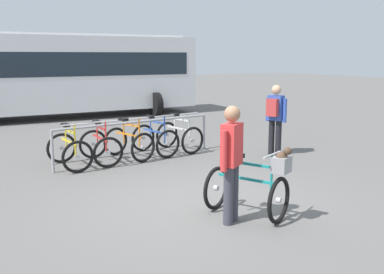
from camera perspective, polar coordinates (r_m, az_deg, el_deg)
The scene contains 11 objects.
ground_plane at distance 7.11m, azimuth 0.87°, elevation -8.57°, with size 80.00×80.00×0.00m, color #605E5B.
bike_rack_rail at distance 10.04m, azimuth -7.05°, elevation 0.97°, with size 3.90×0.31×0.88m.
racked_bike_yellow at distance 9.61m, azimuth -15.32°, elevation -1.67°, with size 0.66×1.10×0.97m.
racked_bike_red at distance 9.89m, azimuth -11.57°, elevation -1.18°, with size 0.73×1.15×0.97m.
racked_bike_orange at distance 10.20m, azimuth -8.03°, elevation -0.72°, with size 0.86×1.21×0.97m.
racked_bike_blue at distance 10.55m, azimuth -4.72°, elevation -0.28°, with size 0.77×1.17×0.98m.
racked_bike_white at distance 10.94m, azimuth -1.63°, elevation 0.12°, with size 0.77×1.16×0.97m.
featured_bicycle at distance 6.48m, azimuth 7.88°, elevation -6.05°, with size 1.01×1.26×1.09m.
person_with_featured_bike at distance 6.16m, azimuth 5.03°, elevation -2.81°, with size 0.47×0.34×1.64m.
pedestrian_with_backpack at distance 10.58m, azimuth 10.53°, elevation 2.73°, with size 0.40×0.51×1.64m.
bus_distant at distance 17.53m, azimuth -16.24°, elevation 8.07°, with size 10.18×3.99×3.08m.
Camera 1 is at (-3.80, -5.55, 2.30)m, focal length 41.99 mm.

